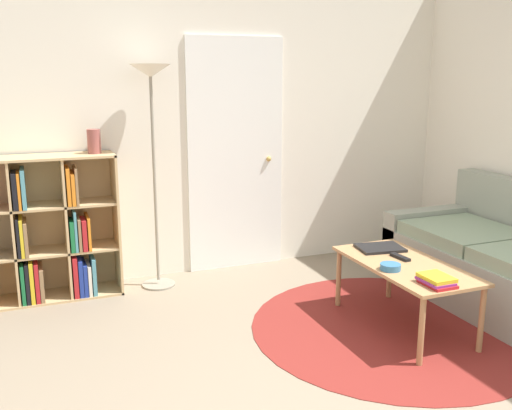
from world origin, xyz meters
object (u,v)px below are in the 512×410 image
laptop (380,248)px  vase_on_shelf (94,141)px  floor_lamp (151,101)px  coffee_table (405,270)px  bookshelf (34,236)px  bowl (390,267)px

laptop → vase_on_shelf: 2.27m
floor_lamp → laptop: bearing=-37.3°
laptop → vase_on_shelf: size_ratio=1.90×
floor_lamp → vase_on_shelf: 0.53m
coffee_table → vase_on_shelf: vase_on_shelf is taller
bookshelf → laptop: size_ratio=3.29×
coffee_table → laptop: laptop is taller
laptop → bowl: (-0.19, -0.41, 0.01)m
bookshelf → vase_on_shelf: bearing=-0.7°
vase_on_shelf → bowl: bearing=-42.8°
laptop → vase_on_shelf: bearing=148.7°
bookshelf → vase_on_shelf: 0.84m
bookshelf → floor_lamp: size_ratio=0.65×
laptop → vase_on_shelf: (-1.83, 1.12, 0.73)m
vase_on_shelf → coffee_table: bearing=-38.7°
floor_lamp → coffee_table: (1.37, -1.40, -1.08)m
bookshelf → floor_lamp: 1.35m
bookshelf → coffee_table: size_ratio=1.09×
floor_lamp → bowl: size_ratio=13.26×
coffee_table → bowl: bearing=-157.1°
coffee_table → laptop: (0.02, 0.33, 0.06)m
coffee_table → floor_lamp: bearing=134.5°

